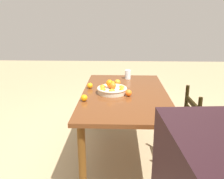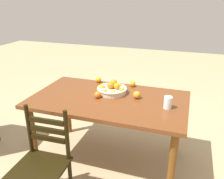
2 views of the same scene
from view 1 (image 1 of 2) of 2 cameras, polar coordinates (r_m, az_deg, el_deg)
name	(u,v)px [view 1 (image 1 of 2)]	position (r m, az deg, el deg)	size (l,w,h in m)	color
ground_plane	(124,154)	(2.98, 2.80, -14.97)	(12.00, 12.00, 0.00)	tan
dining_table	(125,101)	(2.68, 3.02, -2.62)	(1.61, 0.93, 0.77)	brown
chair_near_window	(203,136)	(2.61, 20.68, -10.14)	(0.44, 0.44, 0.90)	black
fruit_bowl	(112,89)	(2.62, -0.06, 0.08)	(0.33, 0.33, 0.15)	beige
orange_loose_0	(117,83)	(2.90, 1.29, 1.66)	(0.08, 0.08, 0.08)	orange
orange_loose_1	(129,93)	(2.53, 3.93, -0.82)	(0.07, 0.07, 0.07)	orange
orange_loose_2	(90,86)	(2.81, -5.24, 0.92)	(0.07, 0.07, 0.07)	orange
orange_loose_3	(84,98)	(2.40, -6.60, -1.97)	(0.07, 0.07, 0.07)	orange
drinking_glass	(128,74)	(3.22, 3.74, 3.56)	(0.08, 0.08, 0.12)	silver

